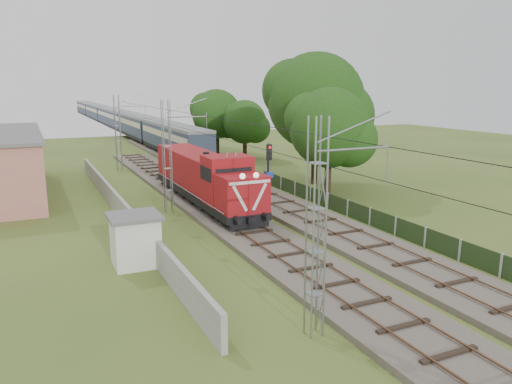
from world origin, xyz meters
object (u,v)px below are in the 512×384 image
signal_post (269,166)px  relay_hut (135,240)px  locomotive (205,177)px  coach_rake (113,117)px

signal_post → relay_hut: signal_post is taller
locomotive → relay_hut: bearing=-124.9°
signal_post → relay_hut: bearing=-149.4°
coach_rake → signal_post: bearing=-91.3°
locomotive → coach_rake: locomotive is taller
locomotive → coach_rake: (5.00, 72.98, 0.33)m
locomotive → relay_hut: locomotive is taller
relay_hut → locomotive: bearing=55.1°
locomotive → relay_hut: 12.97m
coach_rake → signal_post: signal_post is taller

